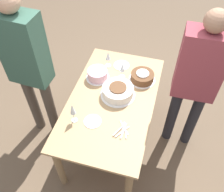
# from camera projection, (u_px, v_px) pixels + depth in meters

# --- Properties ---
(ground_plane) EXTENTS (12.00, 12.00, 0.00)m
(ground_plane) POSITION_uv_depth(u_px,v_px,m) (112.00, 138.00, 3.04)
(ground_plane) COLOR brown
(dining_table) EXTENTS (1.47, 0.84, 0.72)m
(dining_table) POSITION_uv_depth(u_px,v_px,m) (112.00, 106.00, 2.58)
(dining_table) COLOR tan
(dining_table) RESTS_ON ground_plane
(cake_center_white) EXTENTS (0.35, 0.35, 0.12)m
(cake_center_white) POSITION_uv_depth(u_px,v_px,m) (118.00, 91.00, 2.50)
(cake_center_white) COLOR white
(cake_center_white) RESTS_ON dining_table
(cake_front_chocolate) EXTENTS (0.28, 0.28, 0.10)m
(cake_front_chocolate) POSITION_uv_depth(u_px,v_px,m) (142.00, 77.00, 2.65)
(cake_front_chocolate) COLOR white
(cake_front_chocolate) RESTS_ON dining_table
(cake_back_decorated) EXTENTS (0.25, 0.25, 0.11)m
(cake_back_decorated) POSITION_uv_depth(u_px,v_px,m) (98.00, 74.00, 2.66)
(cake_back_decorated) COLOR white
(cake_back_decorated) RESTS_ON dining_table
(wine_glass_near) EXTENTS (0.07, 0.07, 0.19)m
(wine_glass_near) POSITION_uv_depth(u_px,v_px,m) (122.00, 68.00, 2.62)
(wine_glass_near) COLOR silver
(wine_glass_near) RESTS_ON dining_table
(wine_glass_far) EXTENTS (0.07, 0.07, 0.19)m
(wine_glass_far) POSITION_uv_depth(u_px,v_px,m) (108.00, 57.00, 2.74)
(wine_glass_far) COLOR silver
(wine_glass_far) RESTS_ON dining_table
(wine_glass_extra) EXTENTS (0.06, 0.06, 0.23)m
(wine_glass_extra) POSITION_uv_depth(u_px,v_px,m) (73.00, 110.00, 2.21)
(wine_glass_extra) COLOR silver
(wine_glass_extra) RESTS_ON dining_table
(dessert_plate_left) EXTENTS (0.16, 0.16, 0.01)m
(dessert_plate_left) POSITION_uv_depth(u_px,v_px,m) (93.00, 121.00, 2.32)
(dessert_plate_left) COLOR silver
(dessert_plate_left) RESTS_ON dining_table
(dessert_plate_right) EXTENTS (0.18, 0.18, 0.01)m
(dessert_plate_right) POSITION_uv_depth(u_px,v_px,m) (122.00, 65.00, 2.83)
(dessert_plate_right) COLOR silver
(dessert_plate_right) RESTS_ON dining_table
(fork_pile) EXTENTS (0.20, 0.14, 0.02)m
(fork_pile) POSITION_uv_depth(u_px,v_px,m) (123.00, 130.00, 2.25)
(fork_pile) COLOR silver
(fork_pile) RESTS_ON dining_table
(person_cutting) EXTENTS (0.23, 0.40, 1.69)m
(person_cutting) POSITION_uv_depth(u_px,v_px,m) (197.00, 77.00, 2.28)
(person_cutting) COLOR #232328
(person_cutting) RESTS_ON ground_plane
(person_watching) EXTENTS (0.24, 0.41, 1.78)m
(person_watching) POSITION_uv_depth(u_px,v_px,m) (27.00, 62.00, 2.34)
(person_watching) COLOR #4C4238
(person_watching) RESTS_ON ground_plane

